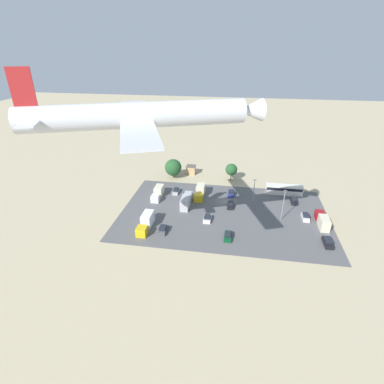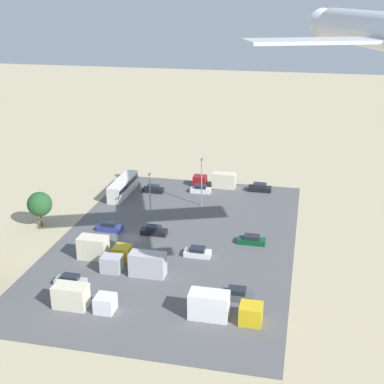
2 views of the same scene
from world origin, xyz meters
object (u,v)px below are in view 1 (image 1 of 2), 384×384
Objects in this scene: parked_car_6 at (231,193)px; airplane at (146,115)px; parked_car_1 at (176,191)px; parked_truck_2 at (158,193)px; parked_car_3 at (230,205)px; parked_truck_0 at (146,222)px; bus at (284,189)px; parked_truck_3 at (186,201)px; parked_car_5 at (207,218)px; parked_truck_4 at (200,192)px; parked_truck_1 at (323,221)px; shed_building at (191,170)px; parked_car_0 at (163,230)px; parked_car_4 at (305,217)px; parked_car_8 at (328,242)px; parked_car_7 at (228,236)px; parked_car_2 at (294,201)px.

parked_car_6 is 0.10× the size of airplane.
parked_truck_2 reaches higher than parked_car_1.
parked_car_3 is 26.34m from parked_truck_0.
parked_truck_3 is (30.07, 12.71, -0.16)m from bus.
parked_car_6 reaches higher than parked_car_5.
parked_truck_4 reaches higher than parked_car_6.
parked_car_1 is 45.01m from parked_truck_1.
parked_truck_4 is at bearing -169.78° from parked_truck_2.
parked_car_1 is 0.47× the size of parked_truck_0.
parked_car_0 is (0.96, 39.62, -0.87)m from shed_building.
parked_car_3 is at bearing -135.96° from parked_car_0.
parked_car_4 is at bearing 163.97° from parked_truck_4.
parked_car_0 is at bearing 108.46° from parked_truck_2.
bus reaches higher than parked_car_5.
parked_truck_3 reaches higher than parked_truck_2.
parked_car_8 reaches higher than parked_car_1.
parked_car_3 is 48.12m from airplane.
parked_car_7 is (-0.13, 16.27, -0.05)m from parked_car_3.
parked_car_7 is at bearing 116.28° from airplane.
parked_car_3 is 0.94× the size of parked_car_8.
parked_car_8 reaches higher than parked_car_2.
airplane reaches higher than parked_car_4.
shed_building is at bearing 82.41° from parked_car_1.
airplane reaches higher than parked_truck_4.
parked_truck_2 is (23.08, 4.78, 0.72)m from parked_car_6.
shed_building is at bearing -72.88° from parked_car_5.
parked_car_0 is 0.98× the size of parked_car_1.
parked_car_2 is 0.46× the size of parked_truck_0.
parked_car_6 is at bearing 139.30° from airplane.
parked_car_2 is (-37.29, 0.91, 0.01)m from parked_car_1.
bus is 27.37m from parked_truck_4.
parked_car_5 is at bearing -145.14° from parked_car_0.
parked_truck_1 is at bearing 25.20° from bus.
parked_truck_4 is (-8.13, 1.37, 0.96)m from parked_car_1.
parked_car_4 is 0.87× the size of parked_car_8.
bus reaches higher than shed_building.
parked_car_2 is 0.90× the size of parked_car_8.
parked_car_0 is 1.03× the size of parked_car_5.
parked_truck_2 is at bearing -33.97° from parked_car_5.
parked_car_0 is 0.45× the size of parked_truck_3.
parked_car_4 is at bearing 171.61° from parked_truck_2.
parked_truck_1 is (-5.81, 12.04, 0.79)m from parked_car_2.
parked_car_0 and parked_car_4 have the same top height.
parked_car_8 is (-40.31, 38.53, -0.85)m from shed_building.
parked_truck_3 reaches higher than parked_car_6.
parked_car_2 reaches higher than parked_car_1.
parked_car_3 is at bearing 124.10° from shed_building.
bus is at bearing 33.83° from parked_car_3.
parked_car_8 is at bearing 16.26° from bus.
parked_car_1 is at bearing -86.83° from parked_car_0.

